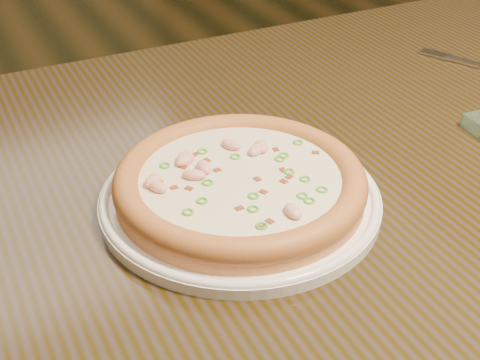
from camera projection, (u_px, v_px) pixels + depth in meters
name	position (u px, v px, depth m)	size (l,w,h in m)	color
ground	(221.00, 278.00, 1.73)	(9.00, 9.00, 0.00)	black
hero_table	(308.00, 223.00, 0.84)	(1.20, 0.80, 0.75)	black
plate	(240.00, 197.00, 0.70)	(0.29, 0.29, 0.02)	white
pizza	(240.00, 182.00, 0.69)	(0.26, 0.26, 0.03)	#CD804E
fork	(478.00, 65.00, 1.00)	(0.09, 0.17, 0.00)	silver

